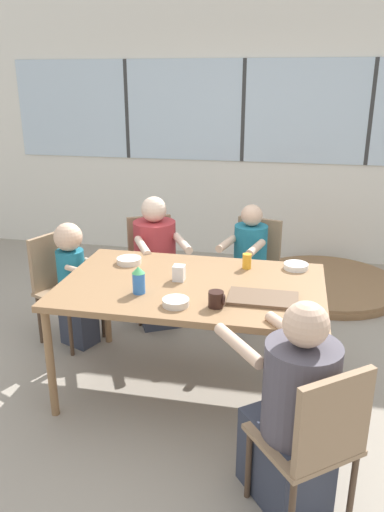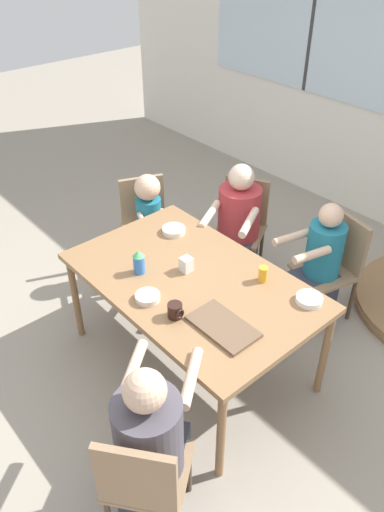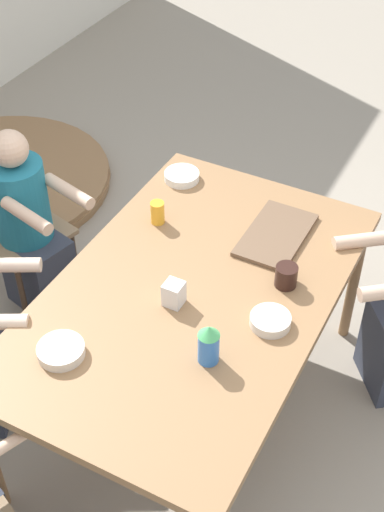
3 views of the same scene
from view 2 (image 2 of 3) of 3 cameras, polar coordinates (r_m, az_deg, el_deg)
ground_plane at (r=3.71m, az=0.00°, el=-11.78°), size 16.00×16.00×0.00m
dining_table at (r=3.23m, az=0.00°, el=-3.41°), size 1.63×1.02×0.75m
chair_for_woman_green_shirt at (r=2.59m, az=-5.64°, el=-24.00°), size 0.56×0.56×0.84m
chair_for_man_blue_shirt at (r=3.95m, az=16.10°, el=-0.39°), size 0.49×0.49×0.84m
chair_for_man_teal_shirt at (r=4.30m, az=5.81°, el=4.23°), size 0.54×0.54×0.84m
chair_for_toddler at (r=4.31m, az=-5.32°, el=4.32°), size 0.52×0.52×0.84m
person_woman_green_shirt at (r=2.70m, az=-4.58°, el=-21.21°), size 0.64×0.69×1.08m
person_man_blue_shirt at (r=3.87m, az=14.17°, el=-1.51°), size 0.38×0.54×1.01m
person_man_teal_shirt at (r=4.18m, az=5.13°, el=2.72°), size 0.60×0.72×1.06m
person_toddler at (r=4.19m, az=-4.78°, el=3.08°), size 0.42×0.33×0.97m
food_tray_dark at (r=2.85m, az=3.56°, el=-8.02°), size 0.40×0.23×0.02m
coffee_mug at (r=2.89m, az=-1.93°, el=-6.26°), size 0.09×0.09×0.09m
sippy_cup at (r=3.22m, az=-6.09°, el=-0.63°), size 0.08×0.08×0.17m
juice_glass at (r=3.18m, az=8.13°, el=-2.06°), size 0.06×0.06×0.10m
milk_carton_small at (r=3.23m, az=-0.66°, el=-0.97°), size 0.07×0.07×0.10m
bowl_white_shallow at (r=3.03m, az=-5.09°, el=-4.70°), size 0.15×0.15×0.04m
bowl_cereal at (r=3.09m, az=13.24°, el=-4.84°), size 0.16×0.16×0.04m
bowl_fruit at (r=3.63m, az=-2.10°, el=2.96°), size 0.17×0.17×0.04m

